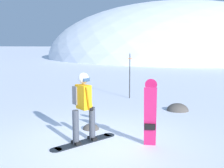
{
  "coord_description": "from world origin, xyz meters",
  "views": [
    {
      "loc": [
        1.41,
        -6.19,
        2.42
      ],
      "look_at": [
        -0.12,
        3.01,
        1.0
      ],
      "focal_mm": 43.94,
      "sensor_mm": 36.0,
      "label": 1
    }
  ],
  "objects": [
    {
      "name": "spare_snowboard",
      "position": [
        1.28,
        -0.08,
        0.81
      ],
      "size": [
        0.28,
        0.49,
        1.6
      ],
      "color": "#D11E5B",
      "rests_on": "ground"
    },
    {
      "name": "piste_marker_near",
      "position": [
        0.23,
        5.57,
        1.14
      ],
      "size": [
        0.2,
        0.2,
        2.0
      ],
      "color": "black",
      "rests_on": "ground"
    },
    {
      "name": "rock_dark",
      "position": [
        2.16,
        3.62,
        0.0
      ],
      "size": [
        0.77,
        0.65,
        0.54
      ],
      "color": "#4C4742",
      "rests_on": "ground"
    },
    {
      "name": "ridge_peak_main",
      "position": [
        4.17,
        39.46,
        0.0
      ],
      "size": [
        40.78,
        36.7,
        17.39
      ],
      "color": "white",
      "rests_on": "ground"
    },
    {
      "name": "rock_small",
      "position": [
        -1.68,
        4.49,
        0.0
      ],
      "size": [
        0.37,
        0.31,
        0.26
      ],
      "color": "#383333",
      "rests_on": "ground"
    },
    {
      "name": "rock_mid",
      "position": [
        -0.39,
        1.04,
        0.0
      ],
      "size": [
        0.46,
        0.39,
        0.32
      ],
      "color": "#4C4742",
      "rests_on": "ground"
    },
    {
      "name": "ground_plane",
      "position": [
        0.0,
        0.0,
        0.0
      ],
      "size": [
        300.0,
        300.0,
        0.0
      ],
      "primitive_type": "plane",
      "color": "white"
    },
    {
      "name": "snowboarder_main",
      "position": [
        -0.33,
        0.03,
        0.92
      ],
      "size": [
        1.29,
        1.47,
        1.71
      ],
      "color": "black",
      "rests_on": "ground"
    }
  ]
}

